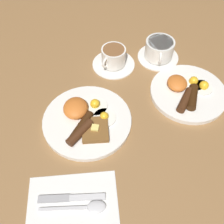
# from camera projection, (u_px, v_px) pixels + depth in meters

# --- Properties ---
(ground_plane) EXTENTS (3.00, 3.00, 0.00)m
(ground_plane) POSITION_uv_depth(u_px,v_px,m) (87.00, 122.00, 0.77)
(ground_plane) COLOR olive
(breakfast_plate_near) EXTENTS (0.26, 0.26, 0.05)m
(breakfast_plate_near) POSITION_uv_depth(u_px,v_px,m) (86.00, 119.00, 0.76)
(breakfast_plate_near) COLOR white
(breakfast_plate_near) RESTS_ON ground_plane
(breakfast_plate_far) EXTENTS (0.24, 0.24, 0.05)m
(breakfast_plate_far) POSITION_uv_depth(u_px,v_px,m) (188.00, 91.00, 0.82)
(breakfast_plate_far) COLOR white
(breakfast_plate_far) RESTS_ON ground_plane
(teacup_near) EXTENTS (0.15, 0.15, 0.07)m
(teacup_near) POSITION_uv_depth(u_px,v_px,m) (113.00, 59.00, 0.89)
(teacup_near) COLOR white
(teacup_near) RESTS_ON ground_plane
(teacup_far) EXTENTS (0.14, 0.14, 0.07)m
(teacup_far) POSITION_uv_depth(u_px,v_px,m) (159.00, 50.00, 0.91)
(teacup_far) COLOR white
(teacup_far) RESTS_ON ground_plane
(napkin) EXTENTS (0.16, 0.22, 0.01)m
(napkin) POSITION_uv_depth(u_px,v_px,m) (73.00, 204.00, 0.62)
(napkin) COLOR white
(napkin) RESTS_ON ground_plane
(knife) EXTENTS (0.02, 0.17, 0.01)m
(knife) POSITION_uv_depth(u_px,v_px,m) (69.00, 198.00, 0.63)
(knife) COLOR silver
(knife) RESTS_ON napkin
(spoon) EXTENTS (0.03, 0.16, 0.01)m
(spoon) POSITION_uv_depth(u_px,v_px,m) (89.00, 207.00, 0.61)
(spoon) COLOR silver
(spoon) RESTS_ON napkin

